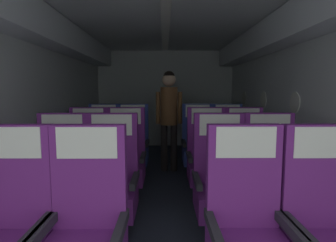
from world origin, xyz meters
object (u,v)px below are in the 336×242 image
(seat_a_left_window, at_px, (8,233))
(seat_a_right_aisle, at_px, (327,232))
(seat_c_right_window, at_px, (207,160))
(seat_d_right_aisle, at_px, (228,146))
(seat_b_left_window, at_px, (61,184))
(seat_d_left_aisle, at_px, (133,146))
(seat_c_right_aisle, at_px, (245,161))
(seat_d_left_window, at_px, (103,146))
(seat_d_right_window, at_px, (198,146))
(seat_c_left_aisle, at_px, (125,160))
(seat_b_left_aisle, at_px, (111,184))
(seat_b_right_aisle, at_px, (271,183))
(seat_c_left_window, at_px, (88,161))
(seat_b_right_window, at_px, (220,184))
(flight_attendant, at_px, (169,110))
(seat_a_left_aisle, at_px, (85,233))

(seat_a_left_window, xyz_separation_m, seat_a_right_aisle, (1.98, -0.02, 0.00))
(seat_c_right_window, bearing_deg, seat_d_right_aisle, 61.91)
(seat_b_left_window, height_order, seat_d_left_aisle, same)
(seat_a_left_window, height_order, seat_a_right_aisle, same)
(seat_c_right_aisle, distance_m, seat_d_left_aisle, 1.75)
(seat_b_left_window, distance_m, seat_d_left_window, 1.76)
(seat_c_right_aisle, distance_m, seat_d_right_window, 1.02)
(seat_a_right_aisle, height_order, seat_d_right_window, same)
(seat_c_left_aisle, relative_size, seat_d_right_window, 1.00)
(seat_b_left_aisle, xyz_separation_m, seat_b_right_aisle, (1.51, 0.00, 0.00))
(seat_b_left_window, bearing_deg, seat_a_left_window, -90.09)
(seat_b_right_aisle, relative_size, seat_d_right_window, 1.00)
(seat_c_left_aisle, bearing_deg, seat_a_left_window, -105.23)
(seat_c_left_window, height_order, seat_d_right_aisle, same)
(seat_b_right_window, bearing_deg, seat_d_left_window, 129.97)
(seat_b_left_aisle, distance_m, seat_c_left_window, 0.98)
(seat_c_left_aisle, distance_m, seat_d_left_window, 1.00)
(seat_b_left_window, relative_size, seat_d_left_aisle, 1.00)
(seat_a_right_aisle, height_order, seat_b_left_window, same)
(seat_b_right_window, xyz_separation_m, seat_c_left_window, (-1.48, 0.88, 0.00))
(seat_b_left_aisle, relative_size, seat_d_right_aisle, 1.00)
(seat_d_right_aisle, distance_m, flight_attendant, 1.11)
(seat_b_left_window, distance_m, seat_b_right_window, 1.49)
(seat_a_left_window, xyz_separation_m, seat_b_right_aisle, (1.98, 0.88, 0.00))
(seat_a_left_aisle, xyz_separation_m, seat_d_left_aisle, (-0.01, 2.64, 0.00))
(seat_a_right_aisle, bearing_deg, seat_a_left_aisle, 179.73)
(seat_b_left_window, height_order, flight_attendant, flight_attendant)
(seat_d_right_window, bearing_deg, seat_c_left_window, -148.95)
(seat_c_right_aisle, height_order, seat_d_left_aisle, same)
(seat_b_left_window, bearing_deg, seat_d_left_aisle, 75.01)
(seat_d_left_window, relative_size, seat_d_right_aisle, 1.00)
(seat_a_left_aisle, height_order, seat_b_left_window, same)
(seat_b_left_aisle, bearing_deg, seat_a_right_aisle, -30.70)
(seat_c_left_aisle, bearing_deg, flight_attendant, 63.65)
(seat_c_right_aisle, relative_size, seat_d_right_aisle, 1.00)
(seat_a_left_window, xyz_separation_m, seat_a_left_aisle, (0.48, -0.01, 0.00))
(seat_a_left_window, relative_size, seat_a_right_aisle, 1.00)
(seat_a_left_aisle, bearing_deg, seat_d_left_aisle, 90.28)
(seat_b_left_window, height_order, seat_b_left_aisle, same)
(seat_d_right_window, relative_size, flight_attendant, 0.68)
(seat_d_right_window, bearing_deg, flight_attendant, 150.14)
(seat_c_right_aisle, distance_m, flight_attendant, 1.59)
(seat_a_left_aisle, distance_m, seat_c_left_window, 1.82)
(seat_b_left_aisle, bearing_deg, seat_b_right_aisle, 0.17)
(seat_a_right_aisle, relative_size, seat_b_left_aisle, 1.00)
(seat_a_left_window, bearing_deg, seat_b_left_window, 89.91)
(flight_attendant, bearing_deg, seat_b_left_window, 40.07)
(seat_a_left_window, xyz_separation_m, seat_c_right_window, (1.50, 1.76, 0.00))
(seat_b_left_window, xyz_separation_m, seat_c_left_aisle, (0.48, 0.88, 0.00))
(seat_c_right_aisle, xyz_separation_m, seat_c_right_window, (-0.47, 0.02, 0.00))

